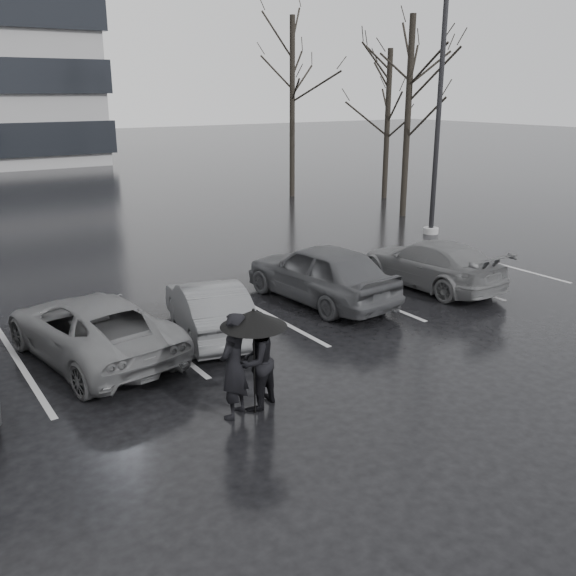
% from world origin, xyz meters
% --- Properties ---
extents(ground, '(160.00, 160.00, 0.00)m').
position_xyz_m(ground, '(0.00, 0.00, 0.00)').
color(ground, black).
rests_on(ground, ground).
extents(car_main, '(2.15, 4.58, 1.51)m').
position_xyz_m(car_main, '(2.24, 2.57, 0.76)').
color(car_main, black).
rests_on(car_main, ground).
extents(car_west_a, '(2.12, 3.92, 1.23)m').
position_xyz_m(car_west_a, '(-1.18, 1.99, 0.61)').
color(car_west_a, '#313134').
rests_on(car_west_a, ground).
extents(car_west_b, '(2.75, 4.84, 1.27)m').
position_xyz_m(car_west_b, '(-3.67, 2.18, 0.64)').
color(car_west_b, '#454547').
rests_on(car_west_b, ground).
extents(car_east, '(1.93, 4.44, 1.27)m').
position_xyz_m(car_east, '(5.50, 2.02, 0.64)').
color(car_east, '#454547').
rests_on(car_east, ground).
extents(pedestrian_left, '(0.78, 0.72, 1.79)m').
position_xyz_m(pedestrian_left, '(-2.48, -1.50, 0.90)').
color(pedestrian_left, black).
rests_on(pedestrian_left, ground).
extents(pedestrian_right, '(1.01, 0.93, 1.68)m').
position_xyz_m(pedestrian_right, '(-2.03, -1.41, 0.84)').
color(pedestrian_right, black).
rests_on(pedestrian_right, ground).
extents(umbrella, '(1.08, 1.08, 1.84)m').
position_xyz_m(umbrella, '(-2.15, -1.60, 1.67)').
color(umbrella, black).
rests_on(umbrella, ground).
extents(lamp_post, '(0.56, 0.56, 10.23)m').
position_xyz_m(lamp_post, '(10.43, 6.79, 4.68)').
color(lamp_post, gray).
rests_on(lamp_post, ground).
extents(stall_stripes, '(19.72, 5.00, 0.00)m').
position_xyz_m(stall_stripes, '(-0.80, 2.50, 0.00)').
color(stall_stripes, '#A4A4A7').
rests_on(stall_stripes, ground).
extents(tree_east, '(0.26, 0.26, 8.00)m').
position_xyz_m(tree_east, '(12.00, 10.00, 4.00)').
color(tree_east, black).
rests_on(tree_east, ground).
extents(tree_ne, '(0.26, 0.26, 7.00)m').
position_xyz_m(tree_ne, '(14.50, 14.00, 3.50)').
color(tree_ne, black).
rests_on(tree_ne, ground).
extents(tree_north, '(0.26, 0.26, 8.50)m').
position_xyz_m(tree_north, '(11.00, 17.00, 4.25)').
color(tree_north, black).
rests_on(tree_north, ground).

